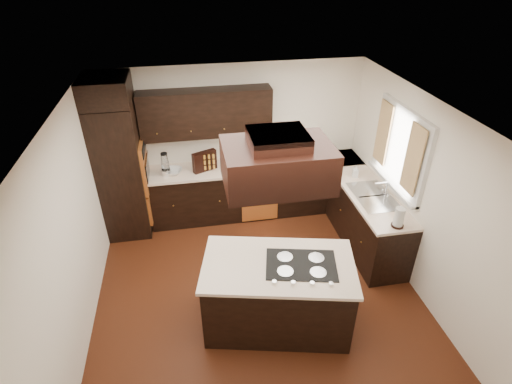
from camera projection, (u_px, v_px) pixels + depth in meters
floor at (257, 287)px, 5.46m from camera, size 4.20×4.20×0.02m
ceiling at (257, 112)px, 4.14m from camera, size 4.20×4.20×0.02m
wall_back at (234, 140)px, 6.57m from camera, size 4.20×0.02×2.50m
wall_front at (307, 366)px, 3.04m from camera, size 4.20×0.02×2.50m
wall_left at (72, 231)px, 4.48m from camera, size 0.02×4.20×2.50m
wall_right at (418, 195)px, 5.12m from camera, size 0.02×4.20×2.50m
oven_column at (122, 171)px, 6.06m from camera, size 0.65×0.75×2.12m
wall_oven_face at (145, 166)px, 6.08m from camera, size 0.05×0.62×0.78m
base_cabinets_back at (239, 191)px, 6.74m from camera, size 2.93×0.60×0.88m
base_cabinets_right at (359, 210)px, 6.25m from camera, size 0.60×2.40×0.88m
countertop_back at (239, 168)px, 6.48m from camera, size 2.93×0.63×0.04m
countertop_right at (362, 185)px, 6.01m from camera, size 0.63×2.40×0.04m
upper_cabinets at (206, 113)px, 6.05m from camera, size 2.00×0.34×0.72m
dishwasher_front at (260, 201)px, 6.56m from camera, size 0.60×0.05×0.72m
window_frame at (400, 149)px, 5.37m from camera, size 0.06×1.32×1.12m
window_pane at (402, 148)px, 5.37m from camera, size 0.00×1.20×1.00m
curtain_left at (413, 160)px, 4.98m from camera, size 0.02×0.34×0.90m
curtain_right at (383, 133)px, 5.68m from camera, size 0.02×0.34×0.90m
sink_rim at (373, 196)px, 5.71m from camera, size 0.52×0.84×0.01m
island at (277, 295)px, 4.74m from camera, size 1.82×1.26×0.88m
island_top at (279, 266)px, 4.50m from camera, size 1.90×1.33×0.04m
cooktop at (301, 265)px, 4.48m from camera, size 0.88×0.69×0.01m
range_hood at (277, 165)px, 3.88m from camera, size 1.05×0.72×0.42m
hood_duct at (278, 139)px, 3.73m from camera, size 0.55×0.50×0.13m
blender_base at (166, 172)px, 6.21m from camera, size 0.15×0.15×0.10m
blender_pitcher at (165, 162)px, 6.11m from camera, size 0.13×0.13×0.26m
spice_rack at (205, 161)px, 6.28m from camera, size 0.40×0.25×0.33m
mixing_bowl at (173, 171)px, 6.26m from camera, size 0.34×0.34×0.07m
soap_bottle at (355, 171)px, 6.15m from camera, size 0.11×0.11×0.19m
paper_towel at (399, 218)px, 5.03m from camera, size 0.16×0.16×0.27m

